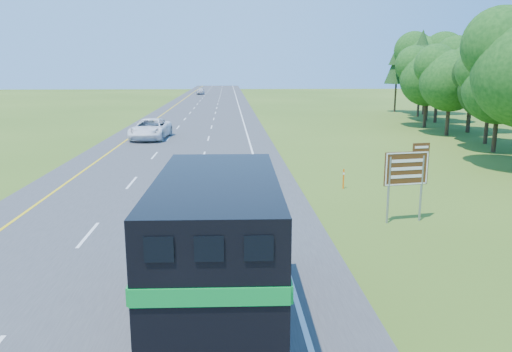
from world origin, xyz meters
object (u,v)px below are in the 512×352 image
object	(u,v)px
white_suv	(151,129)
far_car	(200,91)
horse_truck	(219,243)
exit_sign	(407,172)

from	to	relation	value
white_suv	far_car	size ratio (longest dim) A/B	1.43
white_suv	horse_truck	bearing A→B (deg)	-74.57
horse_truck	exit_sign	bearing A→B (deg)	47.88
white_suv	exit_sign	size ratio (longest dim) A/B	1.94
far_car	white_suv	bearing A→B (deg)	-90.38
white_suv	far_car	xyz separation A→B (m)	(0.37, 78.82, -0.13)
far_car	exit_sign	size ratio (longest dim) A/B	1.36
horse_truck	exit_sign	distance (m)	11.17
white_suv	exit_sign	distance (m)	29.79
horse_truck	far_car	world-z (taller)	horse_truck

